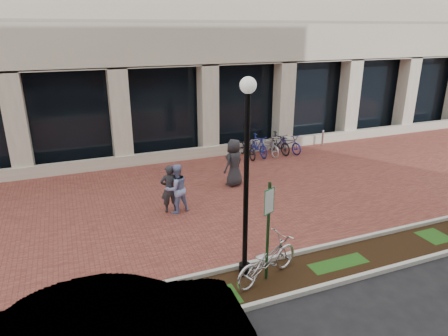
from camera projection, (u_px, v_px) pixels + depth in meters
name	position (u px, v px, depth m)	size (l,w,h in m)	color
ground	(202.00, 198.00, 14.22)	(120.00, 120.00, 0.00)	black
brick_plaza	(202.00, 198.00, 14.22)	(40.00, 9.00, 0.01)	brown
planting_strip	(273.00, 280.00, 9.62)	(40.00, 1.50, 0.01)	black
curb_plaza_side	(259.00, 262.00, 10.26)	(40.00, 0.12, 0.12)	beige
curb_street_side	(290.00, 296.00, 8.95)	(40.00, 0.12, 0.12)	beige
parking_sign	(269.00, 220.00, 9.11)	(0.34, 0.07, 2.52)	#163D1A
lamppost	(246.00, 172.00, 8.93)	(0.36, 0.36, 4.80)	black
locked_bicycle	(267.00, 260.00, 9.50)	(0.70, 2.00, 1.05)	silver
pedestrian_left	(170.00, 189.00, 12.92)	(0.59, 0.39, 1.63)	#29282D
pedestrian_mid	(176.00, 189.00, 12.91)	(0.80, 0.62, 1.65)	#8693C9
pedestrian_right	(234.00, 163.00, 15.10)	(0.89, 0.58, 1.83)	#25252A
bollard	(323.00, 138.00, 20.34)	(0.12, 0.12, 0.85)	#BABBBF
bike_rack_cluster	(268.00, 145.00, 18.96)	(3.00, 1.87, 1.04)	black
sedan_near_curb	(119.00, 336.00, 6.82)	(1.63, 4.66, 1.54)	#BCBBC0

